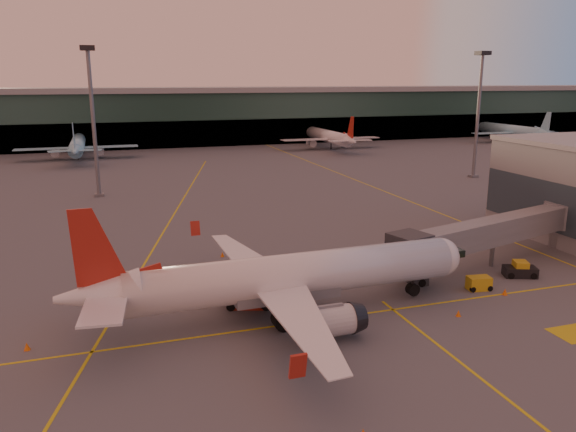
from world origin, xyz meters
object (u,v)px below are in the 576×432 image
object	(u,v)px
main_airplane	(283,278)
gpu_cart	(479,283)
catering_truck	(247,283)
pushback_tug	(520,270)

from	to	relation	value
main_airplane	gpu_cart	size ratio (longest dim) A/B	14.65
catering_truck	gpu_cart	size ratio (longest dim) A/B	2.25
pushback_tug	catering_truck	bearing A→B (deg)	-161.37
pushback_tug	main_airplane	bearing A→B (deg)	-154.70
gpu_cart	pushback_tug	xyz separation A→B (m)	(6.48, 1.84, 0.03)
main_airplane	catering_truck	size ratio (longest dim) A/B	6.50
gpu_cart	main_airplane	bearing A→B (deg)	-171.01
main_airplane	catering_truck	distance (m)	4.24
gpu_cart	catering_truck	bearing A→B (deg)	-179.12
main_airplane	catering_truck	xyz separation A→B (m)	(-2.43, 3.23, -1.28)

